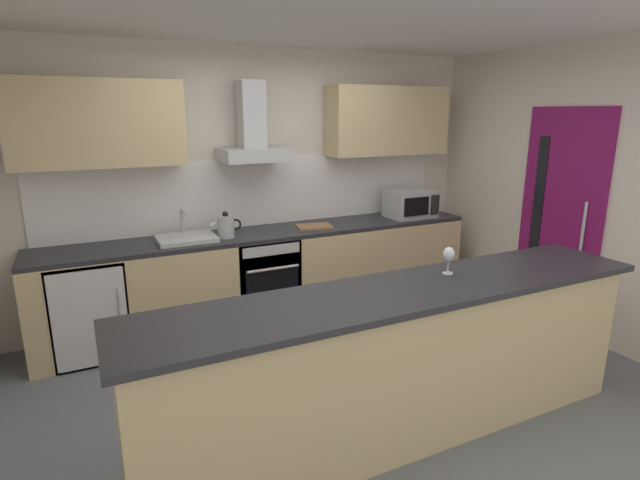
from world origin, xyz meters
The scene contains 17 objects.
ground centered at (0.00, 0.00, -0.01)m, with size 5.77×4.64×0.02m, color slate.
ceiling centered at (0.00, 0.00, 2.61)m, with size 5.77×4.64×0.02m, color white.
wall_back centered at (0.00, 1.88, 1.30)m, with size 5.77×0.12×2.60m, color silver.
wall_right centered at (2.45, 0.00, 1.30)m, with size 0.12×4.64×2.60m, color silver.
backsplash_tile centered at (0.00, 1.81, 1.23)m, with size 4.06×0.02×0.66m, color white.
counter_back centered at (0.00, 1.50, 0.45)m, with size 4.20×0.60×0.90m.
counter_island centered at (0.07, -0.58, 0.50)m, with size 3.35×0.64×0.99m.
upper_cabinets centered at (0.00, 1.65, 1.91)m, with size 4.14×0.32×0.70m.
side_door centered at (2.37, 0.21, 1.03)m, with size 0.08×0.85×2.05m.
oven centered at (-0.11, 1.48, 0.46)m, with size 0.60×0.62×0.80m.
refrigerator centered at (-1.63, 1.47, 0.43)m, with size 0.58×0.60×0.85m.
microwave centered at (1.59, 1.45, 1.05)m, with size 0.50×0.38×0.30m.
sink centered at (-0.79, 1.49, 0.93)m, with size 0.50×0.40×0.26m.
kettle centered at (-0.44, 1.44, 1.01)m, with size 0.29×0.15×0.24m.
range_hood centered at (-0.11, 1.61, 1.79)m, with size 0.62×0.45×0.72m.
wine_glass centered at (0.48, -0.47, 1.11)m, with size 0.08×0.08×0.18m.
chopping_board centered at (0.44, 1.45, 0.91)m, with size 0.34×0.22×0.02m, color #9E7247.
Camera 1 is at (-1.60, -2.83, 2.00)m, focal length 27.78 mm.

